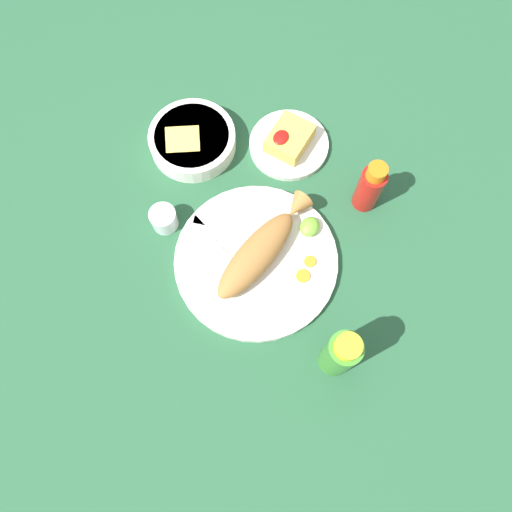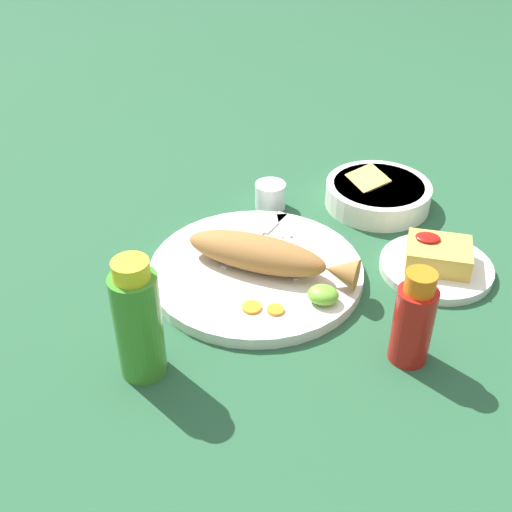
{
  "view_description": "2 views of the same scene",
  "coord_description": "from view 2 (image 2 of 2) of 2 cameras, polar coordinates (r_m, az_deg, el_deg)",
  "views": [
    {
      "loc": [
        0.28,
        0.17,
        0.96
      ],
      "look_at": [
        0.0,
        0.0,
        0.04
      ],
      "focal_mm": 35.0,
      "sensor_mm": 36.0,
      "label": 1
    },
    {
      "loc": [
        -0.18,
        0.77,
        0.6
      ],
      "look_at": [
        0.0,
        0.0,
        0.04
      ],
      "focal_mm": 45.0,
      "sensor_mm": 36.0,
      "label": 2
    }
  ],
  "objects": [
    {
      "name": "main_plate",
      "position": [
        0.99,
        0.0,
        -1.36
      ],
      "size": [
        0.33,
        0.33,
        0.02
      ],
      "primitive_type": "cylinder",
      "color": "silver",
      "rests_on": "ground_plane"
    },
    {
      "name": "fork_near",
      "position": [
        1.06,
        0.23,
        1.88
      ],
      "size": [
        0.07,
        0.18,
        0.0
      ],
      "rotation": [
        0.0,
        0.0,
        4.4
      ],
      "color": "silver",
      "rests_on": "main_plate"
    },
    {
      "name": "fries_pile",
      "position": [
        1.03,
        15.88,
        0.17
      ],
      "size": [
        0.1,
        0.08,
        0.04
      ],
      "color": "gold",
      "rests_on": "side_plate_fries"
    },
    {
      "name": "lime_wedge_main",
      "position": [
        0.92,
        5.99,
        -3.45
      ],
      "size": [
        0.05,
        0.04,
        0.02
      ],
      "primitive_type": "ellipsoid",
      "color": "#6BB233",
      "rests_on": "main_plate"
    },
    {
      "name": "carrot_slice_near",
      "position": [
        0.9,
        1.75,
        -4.8
      ],
      "size": [
        0.02,
        0.02,
        0.0
      ],
      "primitive_type": "cylinder",
      "color": "orange",
      "rests_on": "main_plate"
    },
    {
      "name": "salt_cup",
      "position": [
        1.16,
        1.27,
        5.25
      ],
      "size": [
        0.06,
        0.06,
        0.05
      ],
      "color": "silver",
      "rests_on": "ground_plane"
    },
    {
      "name": "fried_fish",
      "position": [
        0.97,
        0.87,
        0.09
      ],
      "size": [
        0.27,
        0.1,
        0.05
      ],
      "rotation": [
        0.0,
        0.0,
        -0.14
      ],
      "color": "#996633",
      "rests_on": "main_plate"
    },
    {
      "name": "side_plate_fries",
      "position": [
        1.04,
        15.69,
        -1.0
      ],
      "size": [
        0.18,
        0.18,
        0.01
      ],
      "primitive_type": "cylinder",
      "color": "silver",
      "rests_on": "ground_plane"
    },
    {
      "name": "hot_sauce_bottle_red",
      "position": [
        0.84,
        13.82,
        -5.57
      ],
      "size": [
        0.05,
        0.05,
        0.14
      ],
      "color": "#B21914",
      "rests_on": "ground_plane"
    },
    {
      "name": "fork_far",
      "position": [
        1.04,
        2.82,
        1.4
      ],
      "size": [
        0.07,
        0.18,
        0.0
      ],
      "rotation": [
        0.0,
        0.0,
        5.03
      ],
      "color": "silver",
      "rests_on": "main_plate"
    },
    {
      "name": "ground_plane",
      "position": [
        1.0,
        0.0,
        -1.78
      ],
      "size": [
        4.0,
        4.0,
        0.0
      ],
      "primitive_type": "plane",
      "color": "#235133"
    },
    {
      "name": "hot_sauce_bottle_green",
      "position": [
        0.8,
        -10.44,
        -5.76
      ],
      "size": [
        0.06,
        0.06,
        0.17
      ],
      "color": "#3D8428",
      "rests_on": "ground_plane"
    },
    {
      "name": "carrot_slice_mid",
      "position": [
        0.91,
        -0.38,
        -4.58
      ],
      "size": [
        0.03,
        0.03,
        0.0
      ],
      "primitive_type": "cylinder",
      "color": "orange",
      "rests_on": "main_plate"
    },
    {
      "name": "guacamole_bowl",
      "position": [
        1.18,
        10.77,
        5.51
      ],
      "size": [
        0.19,
        0.19,
        0.06
      ],
      "color": "white",
      "rests_on": "ground_plane"
    }
  ]
}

